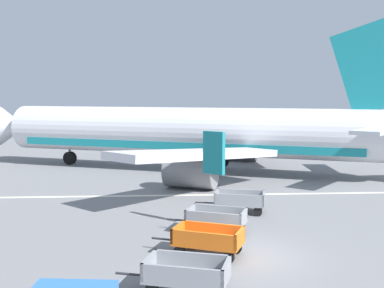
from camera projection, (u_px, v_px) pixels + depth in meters
name	position (u px, v px, depth m)	size (l,w,h in m)	color
ground_plane	(248.00, 256.00, 17.61)	(220.00, 220.00, 0.00)	slate
apron_stripe	(216.00, 195.00, 28.43)	(120.00, 0.36, 0.01)	silver
airplane	(197.00, 133.00, 36.88)	(36.05, 29.42, 11.34)	silver
baggage_cart_nearest	(186.00, 274.00, 14.28)	(3.61, 2.06, 1.07)	gray
baggage_cart_second_in_row	(208.00, 240.00, 17.67)	(3.56, 2.26, 1.07)	orange
baggage_cart_third_in_row	(216.00, 219.00, 20.54)	(3.58, 2.20, 1.07)	gray
baggage_cart_fourth_in_row	(239.00, 201.00, 24.11)	(3.62, 1.95, 1.07)	gray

